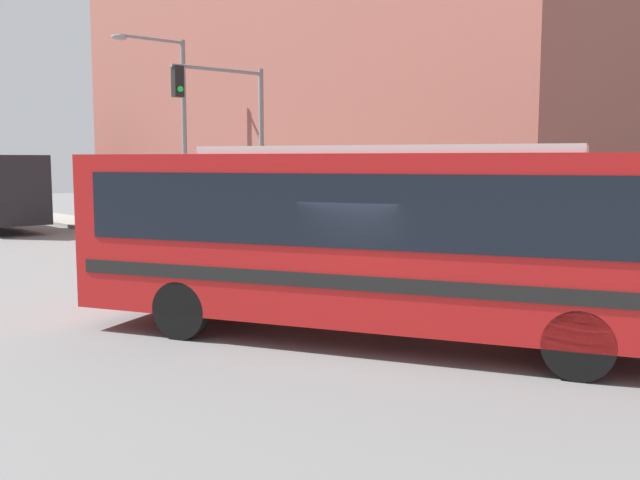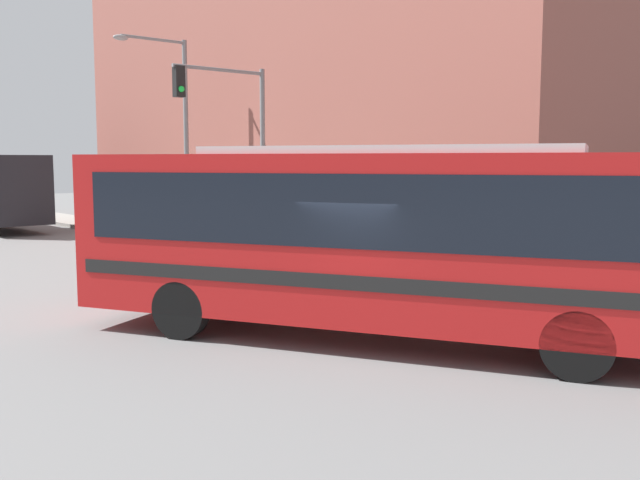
# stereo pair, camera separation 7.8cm
# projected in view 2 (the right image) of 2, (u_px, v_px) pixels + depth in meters

# --- Properties ---
(ground_plane) EXTENTS (120.00, 120.00, 0.00)m
(ground_plane) POSITION_uv_depth(u_px,v_px,m) (361.00, 344.00, 12.34)
(ground_plane) COLOR slate
(sidewalk) EXTENTS (2.41, 70.00, 0.17)m
(sidewalk) POSITION_uv_depth(u_px,v_px,m) (136.00, 231.00, 31.08)
(sidewalk) COLOR gray
(sidewalk) RESTS_ON ground_plane
(building_facade) EXTENTS (6.00, 25.46, 12.78)m
(building_facade) POSITION_uv_depth(u_px,v_px,m) (301.00, 79.00, 28.40)
(building_facade) COLOR brown
(building_facade) RESTS_ON ground_plane
(city_bus) EXTENTS (7.48, 11.23, 3.40)m
(city_bus) POSITION_uv_depth(u_px,v_px,m) (390.00, 230.00, 12.24)
(city_bus) COLOR red
(city_bus) RESTS_ON ground_plane
(delivery_truck) EXTENTS (2.43, 6.75, 3.39)m
(delivery_truck) POSITION_uv_depth(u_px,v_px,m) (1.00, 191.00, 31.75)
(delivery_truck) COLOR black
(delivery_truck) RESTS_ON ground_plane
(fire_hydrant) EXTENTS (0.22, 0.30, 0.67)m
(fire_hydrant) POSITION_uv_depth(u_px,v_px,m) (392.00, 262.00, 18.69)
(fire_hydrant) COLOR gold
(fire_hydrant) RESTS_ON sidewalk
(traffic_light_pole) EXTENTS (3.28, 0.35, 5.88)m
(traffic_light_pole) POSITION_uv_depth(u_px,v_px,m) (235.00, 128.00, 22.10)
(traffic_light_pole) COLOR slate
(traffic_light_pole) RESTS_ON sidewalk
(parking_meter) EXTENTS (0.14, 0.14, 1.42)m
(parking_meter) POSITION_uv_depth(u_px,v_px,m) (315.00, 230.00, 20.96)
(parking_meter) COLOR slate
(parking_meter) RESTS_ON sidewalk
(street_lamp) EXTENTS (2.87, 0.28, 7.40)m
(street_lamp) POSITION_uv_depth(u_px,v_px,m) (177.00, 122.00, 26.28)
(street_lamp) COLOR slate
(street_lamp) RESTS_ON sidewalk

